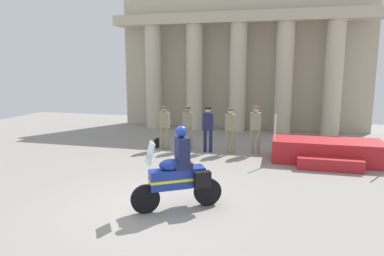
{
  "coord_description": "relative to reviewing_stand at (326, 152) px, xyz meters",
  "views": [
    {
      "loc": [
        2.65,
        -7.16,
        3.15
      ],
      "look_at": [
        0.1,
        2.66,
        1.37
      ],
      "focal_mm": 32.48,
      "sensor_mm": 36.0,
      "label": 1
    }
  ],
  "objects": [
    {
      "name": "ground_plane",
      "position": [
        -4.17,
        -4.9,
        -0.36
      ],
      "size": [
        28.0,
        28.0,
        0.0
      ],
      "primitive_type": "plane",
      "color": "gray"
    },
    {
      "name": "colonnade_backdrop",
      "position": [
        -3.67,
        5.67,
        3.02
      ],
      "size": [
        12.73,
        1.67,
        6.74
      ],
      "color": "#B6AB91",
      "rests_on": "ground_plane"
    },
    {
      "name": "reviewing_stand",
      "position": [
        0.0,
        0.0,
        0.0
      ],
      "size": [
        3.54,
        1.98,
        1.65
      ],
      "color": "#B21E23",
      "rests_on": "ground_plane"
    },
    {
      "name": "officer_in_row_0",
      "position": [
        -5.86,
        0.46,
        0.63
      ],
      "size": [
        0.39,
        0.24,
        1.68
      ],
      "rotation": [
        0.0,
        0.0,
        3.19
      ],
      "color": "#847A5B",
      "rests_on": "ground_plane"
    },
    {
      "name": "officer_in_row_1",
      "position": [
        -4.97,
        0.57,
        0.64
      ],
      "size": [
        0.39,
        0.24,
        1.69
      ],
      "rotation": [
        0.0,
        0.0,
        3.19
      ],
      "color": "#7A7056",
      "rests_on": "ground_plane"
    },
    {
      "name": "officer_in_row_2",
      "position": [
        -4.15,
        0.43,
        0.64
      ],
      "size": [
        0.39,
        0.24,
        1.7
      ],
      "rotation": [
        0.0,
        0.0,
        3.19
      ],
      "color": "#191E42",
      "rests_on": "ground_plane"
    },
    {
      "name": "officer_in_row_3",
      "position": [
        -3.32,
        0.47,
        0.62
      ],
      "size": [
        0.39,
        0.24,
        1.67
      ],
      "rotation": [
        0.0,
        0.0,
        3.19
      ],
      "color": "#847A5B",
      "rests_on": "ground_plane"
    },
    {
      "name": "officer_in_row_4",
      "position": [
        -2.41,
        0.6,
        0.67
      ],
      "size": [
        0.39,
        0.24,
        1.75
      ],
      "rotation": [
        0.0,
        0.0,
        3.19
      ],
      "color": "gray",
      "rests_on": "ground_plane"
    },
    {
      "name": "motorcycle_with_rider",
      "position": [
        -3.64,
        -4.94,
        0.43
      ],
      "size": [
        1.82,
        1.27,
        1.9
      ],
      "rotation": [
        0.0,
        0.0,
        3.72
      ],
      "color": "black",
      "rests_on": "ground_plane"
    },
    {
      "name": "briefcase_on_ground",
      "position": [
        -6.27,
        0.65,
        -0.18
      ],
      "size": [
        0.1,
        0.32,
        0.36
      ],
      "primitive_type": "cube",
      "color": "black",
      "rests_on": "ground_plane"
    }
  ]
}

